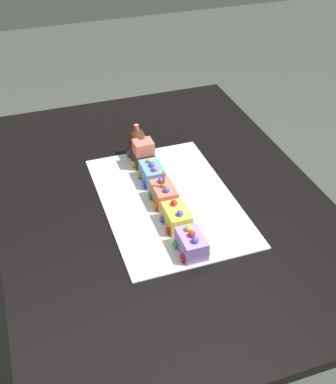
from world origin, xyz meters
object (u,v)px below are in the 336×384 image
(dining_table, at_px, (160,221))
(cake_car_hopper_coral, at_px, (164,194))
(cake_locomotive, at_px, (141,149))
(cake_car_caboose_lavender, at_px, (191,243))
(cake_car_gondola_sky_blue, at_px, (152,173))
(birthday_candle, at_px, (164,176))
(cake_car_tanker_lemon, at_px, (177,217))

(dining_table, xyz_separation_m, cake_car_hopper_coral, (0.04, -0.00, 0.14))
(cake_locomotive, distance_m, cake_car_hopper_coral, 0.25)
(cake_locomotive, xyz_separation_m, cake_car_caboose_lavender, (0.48, -0.00, -0.02))
(dining_table, xyz_separation_m, cake_car_gondola_sky_blue, (-0.08, -0.00, 0.14))
(cake_car_caboose_lavender, relative_size, birthday_candle, 2.04)
(birthday_candle, bearing_deg, cake_car_hopper_coral, -180.00)
(cake_car_tanker_lemon, relative_size, cake_car_caboose_lavender, 1.00)
(cake_locomotive, relative_size, cake_car_caboose_lavender, 1.40)
(cake_car_caboose_lavender, bearing_deg, dining_table, 179.94)
(dining_table, bearing_deg, birthday_candle, -0.43)
(cake_locomotive, height_order, cake_car_caboose_lavender, cake_locomotive)
(cake_locomotive, bearing_deg, birthday_candle, -0.00)
(cake_locomotive, distance_m, birthday_candle, 0.25)
(dining_table, height_order, cake_car_caboose_lavender, cake_car_caboose_lavender)
(cake_locomotive, relative_size, cake_car_gondola_sky_blue, 1.40)
(cake_locomotive, xyz_separation_m, cake_car_hopper_coral, (0.25, -0.00, -0.02))
(cake_car_gondola_sky_blue, relative_size, cake_car_caboose_lavender, 1.00)
(dining_table, distance_m, cake_car_gondola_sky_blue, 0.16)
(dining_table, relative_size, cake_car_caboose_lavender, 14.00)
(cake_car_caboose_lavender, height_order, birthday_candle, birthday_candle)
(dining_table, relative_size, birthday_candle, 28.58)
(dining_table, xyz_separation_m, cake_car_tanker_lemon, (0.16, -0.00, 0.14))
(cake_car_tanker_lemon, height_order, birthday_candle, birthday_candle)
(cake_car_caboose_lavender, xyz_separation_m, birthday_candle, (-0.24, 0.00, 0.07))
(cake_car_gondola_sky_blue, relative_size, birthday_candle, 2.04)
(cake_car_tanker_lemon, bearing_deg, cake_locomotive, 180.00)
(cake_car_tanker_lemon, xyz_separation_m, cake_car_caboose_lavender, (0.12, -0.00, 0.00))
(cake_car_gondola_sky_blue, distance_m, cake_car_caboose_lavender, 0.35)
(cake_car_hopper_coral, bearing_deg, cake_car_tanker_lemon, 0.00)
(cake_car_tanker_lemon, xyz_separation_m, birthday_candle, (-0.12, 0.00, 0.07))
(cake_car_caboose_lavender, bearing_deg, cake_car_gondola_sky_blue, 180.00)
(cake_car_gondola_sky_blue, height_order, cake_car_hopper_coral, same)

